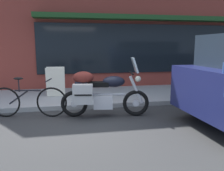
{
  "coord_description": "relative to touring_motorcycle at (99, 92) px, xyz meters",
  "views": [
    {
      "loc": [
        -0.05,
        -4.69,
        1.65
      ],
      "look_at": [
        0.93,
        0.63,
        0.7
      ],
      "focal_mm": 36.3,
      "sensor_mm": 36.0,
      "label": 1
    }
  ],
  "objects": [
    {
      "name": "sandwich_board_sign",
      "position": [
        -1.1,
        1.94,
        -0.03
      ],
      "size": [
        0.55,
        0.41,
        0.89
      ],
      "color": "silver",
      "rests_on": "sidewalk_curb"
    },
    {
      "name": "touring_motorcycle",
      "position": [
        0.0,
        0.0,
        0.0
      ],
      "size": [
        2.07,
        0.65,
        1.39
      ],
      "color": "black",
      "rests_on": "ground_plane"
    },
    {
      "name": "ground_plane",
      "position": [
        -0.59,
        -0.41,
        -0.6
      ],
      "size": [
        80.0,
        80.0,
        0.0
      ],
      "primitive_type": "plane",
      "color": "#303030"
    },
    {
      "name": "storefront_building",
      "position": [
        4.66,
        3.42,
        2.73
      ],
      "size": [
        18.51,
        0.9,
        6.81
      ],
      "color": "maroon",
      "rests_on": "ground_plane"
    },
    {
      "name": "parked_bicycle",
      "position": [
        -1.64,
        0.28,
        -0.21
      ],
      "size": [
        1.77,
        0.5,
        0.94
      ],
      "color": "black",
      "rests_on": "ground_plane"
    }
  ]
}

